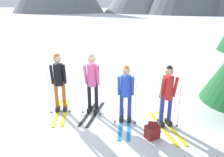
% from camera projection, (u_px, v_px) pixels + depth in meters
% --- Properties ---
extents(ground_plane, '(400.00, 400.00, 0.00)m').
position_uv_depth(ground_plane, '(109.00, 115.00, 6.41)').
color(ground_plane, white).
extents(skier_in_black, '(0.82, 1.71, 1.80)m').
position_uv_depth(skier_in_black, '(59.00, 80.00, 6.33)').
color(skier_in_black, yellow).
rests_on(skier_in_black, ground).
extents(skier_in_pink, '(0.61, 1.60, 1.82)m').
position_uv_depth(skier_in_pink, '(92.00, 80.00, 6.26)').
color(skier_in_pink, black).
rests_on(skier_in_pink, ground).
extents(skier_in_blue, '(0.61, 1.76, 1.62)m').
position_uv_depth(skier_in_blue, '(126.00, 91.00, 5.81)').
color(skier_in_blue, '#1E84D1').
rests_on(skier_in_blue, ground).
extents(skier_in_red, '(1.01, 1.72, 1.68)m').
position_uv_depth(skier_in_red, '(167.00, 94.00, 5.56)').
color(skier_in_red, yellow).
rests_on(skier_in_red, ground).
extents(backpack_on_snow_front, '(0.40, 0.39, 0.38)m').
position_uv_depth(backpack_on_snow_front, '(152.00, 131.00, 5.26)').
color(backpack_on_snow_front, maroon).
rests_on(backpack_on_snow_front, ground).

